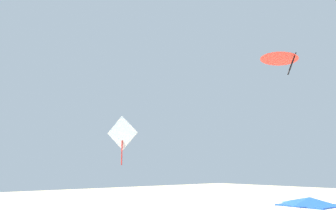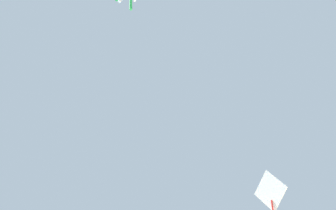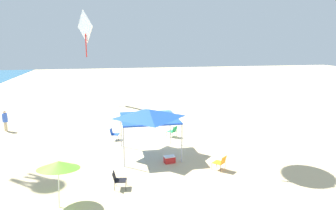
{
  "view_description": "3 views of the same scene",
  "coord_description": "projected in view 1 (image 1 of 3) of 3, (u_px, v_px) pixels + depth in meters",
  "views": [
    {
      "loc": [
        -14.98,
        24.04,
        4.79
      ],
      "look_at": [
        0.39,
        11.24,
        8.58
      ],
      "focal_mm": 35.69,
      "sensor_mm": 36.0,
      "label": 1
    },
    {
      "loc": [
        -12.88,
        17.03,
        2.35
      ],
      "look_at": [
        0.39,
        15.7,
        8.97
      ],
      "focal_mm": 35.74,
      "sensor_mm": 36.0,
      "label": 2
    },
    {
      "loc": [
        -20.64,
        3.53,
        6.79
      ],
      "look_at": [
        -3.94,
        0.18,
        3.26
      ],
      "focal_mm": 32.77,
      "sensor_mm": 36.0,
      "label": 3
    }
  ],
  "objects": [
    {
      "name": "canopy_tent",
      "position": [
        310.0,
        202.0,
        23.12
      ],
      "size": [
        3.44,
        3.35,
        2.82
      ],
      "rotation": [
        0.0,
        0.0,
        -0.0
      ],
      "color": "#B7B7BC",
      "rests_on": "ground"
    },
    {
      "name": "kite_diamond_white",
      "position": [
        122.0,
        135.0,
        34.52
      ],
      "size": [
        3.14,
        1.75,
        5.05
      ],
      "rotation": [
        0.0,
        0.0,
        3.74
      ],
      "color": "white"
    },
    {
      "name": "kite_delta_red",
      "position": [
        279.0,
        56.0,
        26.43
      ],
      "size": [
        3.42,
        3.45,
        2.36
      ],
      "rotation": [
        0.0,
        0.0,
        6.09
      ],
      "color": "red"
    }
  ]
}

